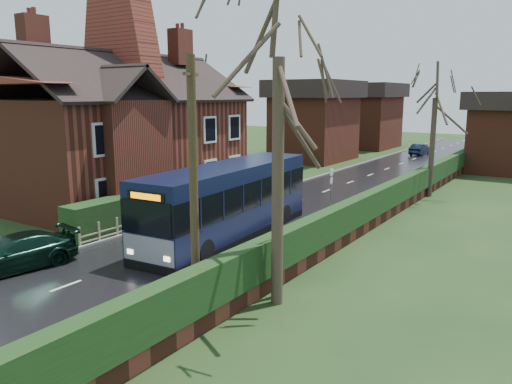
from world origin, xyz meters
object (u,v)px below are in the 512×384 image
Objects in this scene: bus at (228,202)px; bus_stop_sign at (331,188)px; car_silver at (254,195)px; telegraph_pole at (194,187)px; car_green at (14,253)px; brick_house at (125,127)px.

bus_stop_sign is at bearing 51.44° from bus.
telegraph_pole is at bearing -64.68° from car_silver.
telegraph_pole reaches higher than car_green.
car_silver is (-2.53, 5.86, -0.96)m from bus.
telegraph_pole is at bearing 17.77° from car_green.
brick_house reaches higher than bus.
bus_stop_sign is 0.39× the size of telegraph_pole.
telegraph_pole is at bearing -99.03° from bus_stop_sign.
telegraph_pole is at bearing -35.84° from brick_house.
brick_house reaches higher than bus_stop_sign.
bus is 2.86× the size of car_silver.
car_silver is 0.52× the size of telegraph_pole.
bus_stop_sign is (2.97, 4.32, 0.27)m from bus.
bus is at bearing 100.48° from telegraph_pole.
car_green is 13.90m from bus_stop_sign.
bus is at bearing -137.68° from bus_stop_sign.
brick_house is 1.99× the size of telegraph_pole.
brick_house is 5.13× the size of bus_stop_sign.
bus is at bearing 73.26° from car_green.
bus reaches higher than car_silver.
bus is 2.44× the size of car_green.
car_green is (5.83, -10.78, -3.73)m from brick_house.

